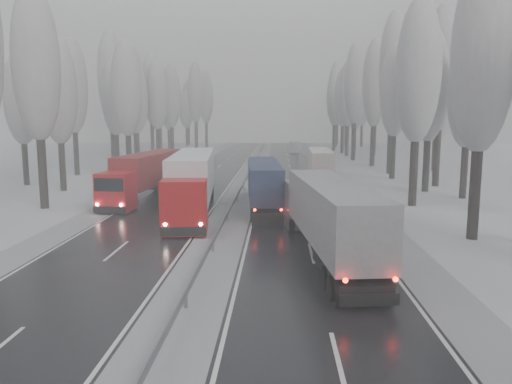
# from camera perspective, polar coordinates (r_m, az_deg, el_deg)

# --- Properties ---
(ground) EXTENTS (260.00, 260.00, 0.00)m
(ground) POSITION_cam_1_polar(r_m,az_deg,el_deg) (15.95, -10.72, -18.26)
(ground) COLOR silver
(ground) RESTS_ON ground
(carriageway_right) EXTENTS (7.50, 200.00, 0.03)m
(carriageway_right) POSITION_cam_1_polar(r_m,az_deg,el_deg) (44.46, 4.80, -0.78)
(carriageway_right) COLOR black
(carriageway_right) RESTS_ON ground
(carriageway_left) EXTENTS (7.50, 200.00, 0.03)m
(carriageway_left) POSITION_cam_1_polar(r_m,az_deg,el_deg) (45.26, -8.61, -0.68)
(carriageway_left) COLOR black
(carriageway_left) RESTS_ON ground
(median_slush) EXTENTS (3.00, 200.00, 0.04)m
(median_slush) POSITION_cam_1_polar(r_m,az_deg,el_deg) (44.56, -1.97, -0.73)
(median_slush) COLOR #9DA0A5
(median_slush) RESTS_ON ground
(shoulder_right) EXTENTS (2.40, 200.00, 0.04)m
(shoulder_right) POSITION_cam_1_polar(r_m,az_deg,el_deg) (44.94, 11.11, -0.80)
(shoulder_right) COLOR #9DA0A5
(shoulder_right) RESTS_ON ground
(shoulder_left) EXTENTS (2.40, 200.00, 0.04)m
(shoulder_left) POSITION_cam_1_polar(r_m,az_deg,el_deg) (46.46, -14.61, -0.62)
(shoulder_left) COLOR #9DA0A5
(shoulder_left) RESTS_ON ground
(median_guardrail) EXTENTS (0.12, 200.00, 0.76)m
(median_guardrail) POSITION_cam_1_polar(r_m,az_deg,el_deg) (44.45, -1.97, 0.00)
(median_guardrail) COLOR slate
(median_guardrail) RESTS_ON ground
(tree_16) EXTENTS (3.60, 3.60, 16.53)m
(tree_16) POSITION_cam_1_polar(r_m,az_deg,el_deg) (31.92, 24.58, 14.07)
(tree_16) COLOR black
(tree_16) RESTS_ON ground
(tree_18) EXTENTS (3.60, 3.60, 16.58)m
(tree_18) POSITION_cam_1_polar(r_m,az_deg,el_deg) (42.51, 18.05, 12.87)
(tree_18) COLOR black
(tree_18) RESTS_ON ground
(tree_19) EXTENTS (3.60, 3.60, 14.57)m
(tree_19) POSITION_cam_1_polar(r_m,az_deg,el_deg) (47.91, 23.15, 10.53)
(tree_19) COLOR black
(tree_19) RESTS_ON ground
(tree_20) EXTENTS (3.60, 3.60, 15.71)m
(tree_20) POSITION_cam_1_polar(r_m,az_deg,el_deg) (51.20, 19.28, 11.37)
(tree_20) COLOR black
(tree_20) RESTS_ON ground
(tree_21) EXTENTS (3.60, 3.60, 18.62)m
(tree_21) POSITION_cam_1_polar(r_m,az_deg,el_deg) (55.80, 20.42, 12.95)
(tree_21) COLOR black
(tree_21) RESTS_ON ground
(tree_22) EXTENTS (3.60, 3.60, 15.86)m
(tree_22) POSITION_cam_1_polar(r_m,az_deg,el_deg) (61.07, 15.63, 11.08)
(tree_22) COLOR black
(tree_22) RESTS_ON ground
(tree_23) EXTENTS (3.60, 3.60, 13.55)m
(tree_23) POSITION_cam_1_polar(r_m,az_deg,el_deg) (66.52, 20.14, 9.36)
(tree_23) COLOR black
(tree_23) RESTS_ON ground
(tree_24) EXTENTS (3.60, 3.60, 20.49)m
(tree_24) POSITION_cam_1_polar(r_m,az_deg,el_deg) (66.74, 15.41, 13.37)
(tree_24) COLOR black
(tree_24) RESTS_ON ground
(tree_25) EXTENTS (3.60, 3.60, 19.44)m
(tree_25) POSITION_cam_1_polar(r_m,az_deg,el_deg) (72.32, 20.14, 12.23)
(tree_25) COLOR black
(tree_25) RESTS_ON ground
(tree_26) EXTENTS (3.60, 3.60, 18.78)m
(tree_26) POSITION_cam_1_polar(r_m,az_deg,el_deg) (76.60, 13.40, 11.96)
(tree_26) COLOR black
(tree_26) RESTS_ON ground
(tree_27) EXTENTS (3.60, 3.60, 17.62)m
(tree_27) POSITION_cam_1_polar(r_m,az_deg,el_deg) (82.05, 17.85, 11.02)
(tree_27) COLOR black
(tree_27) RESTS_ON ground
(tree_28) EXTENTS (3.60, 3.60, 19.62)m
(tree_28) POSITION_cam_1_polar(r_m,az_deg,el_deg) (86.95, 11.25, 11.93)
(tree_28) COLOR black
(tree_28) RESTS_ON ground
(tree_29) EXTENTS (3.60, 3.60, 18.11)m
(tree_29) POSITION_cam_1_polar(r_m,az_deg,el_deg) (92.18, 15.47, 10.99)
(tree_29) COLOR black
(tree_29) RESTS_ON ground
(tree_30) EXTENTS (3.60, 3.60, 17.86)m
(tree_30) POSITION_cam_1_polar(r_m,az_deg,el_deg) (96.55, 10.48, 10.93)
(tree_30) COLOR black
(tree_30) RESTS_ON ground
(tree_31) EXTENTS (3.60, 3.60, 18.58)m
(tree_31) POSITION_cam_1_polar(r_m,az_deg,el_deg) (101.48, 13.54, 10.97)
(tree_31) COLOR black
(tree_31) RESTS_ON ground
(tree_32) EXTENTS (3.60, 3.60, 17.33)m
(tree_32) POSITION_cam_1_polar(r_m,az_deg,el_deg) (103.98, 9.93, 10.57)
(tree_32) COLOR black
(tree_32) RESTS_ON ground
(tree_33) EXTENTS (3.60, 3.60, 14.33)m
(tree_33) POSITION_cam_1_polar(r_m,az_deg,el_deg) (108.32, 11.30, 9.43)
(tree_33) COLOR black
(tree_33) RESTS_ON ground
(tree_34) EXTENTS (3.60, 3.60, 17.63)m
(tree_34) POSITION_cam_1_polar(r_m,az_deg,el_deg) (110.93, 8.99, 10.55)
(tree_34) COLOR black
(tree_34) RESTS_ON ground
(tree_35) EXTENTS (3.60, 3.60, 18.25)m
(tree_35) POSITION_cam_1_polar(r_m,az_deg,el_deg) (116.27, 13.36, 10.52)
(tree_35) COLOR black
(tree_35) RESTS_ON ground
(tree_36) EXTENTS (3.60, 3.60, 20.23)m
(tree_36) POSITION_cam_1_polar(r_m,az_deg,el_deg) (120.92, 9.10, 11.15)
(tree_36) COLOR black
(tree_36) RESTS_ON ground
(tree_37) EXTENTS (3.60, 3.60, 16.37)m
(tree_37) POSITION_cam_1_polar(r_m,az_deg,el_deg) (125.76, 12.07, 9.84)
(tree_37) COLOR black
(tree_37) RESTS_ON ground
(tree_38) EXTENTS (3.60, 3.60, 17.97)m
(tree_38) POSITION_cam_1_polar(r_m,az_deg,el_deg) (131.55, 9.30, 10.30)
(tree_38) COLOR black
(tree_38) RESTS_ON ground
(tree_39) EXTENTS (3.60, 3.60, 16.19)m
(tree_39) POSITION_cam_1_polar(r_m,az_deg,el_deg) (135.83, 10.28, 9.73)
(tree_39) COLOR black
(tree_39) RESTS_ON ground
(tree_58) EXTENTS (3.60, 3.60, 17.21)m
(tree_58) POSITION_cam_1_polar(r_m,az_deg,el_deg) (42.84, -23.85, 13.08)
(tree_58) COLOR black
(tree_58) RESTS_ON ground
(tree_60) EXTENTS (3.60, 3.60, 14.84)m
(tree_60) POSITION_cam_1_polar(r_m,az_deg,el_deg) (52.56, -21.67, 10.56)
(tree_60) COLOR black
(tree_60) RESTS_ON ground
(tree_61) EXTENTS (3.60, 3.60, 13.95)m
(tree_61) POSITION_cam_1_polar(r_m,az_deg,el_deg) (58.64, -25.26, 9.51)
(tree_61) COLOR black
(tree_61) RESTS_ON ground
(tree_62) EXTENTS (3.60, 3.60, 16.04)m
(tree_62) POSITION_cam_1_polar(r_m,az_deg,el_deg) (60.23, -14.58, 11.26)
(tree_62) COLOR black
(tree_62) RESTS_ON ground
(tree_63) EXTENTS (3.60, 3.60, 16.88)m
(tree_63) POSITION_cam_1_polar(r_m,az_deg,el_deg) (66.67, -20.21, 11.19)
(tree_63) COLOR black
(tree_63) RESTS_ON ground
(tree_64) EXTENTS (3.60, 3.60, 15.42)m
(tree_64) POSITION_cam_1_polar(r_m,az_deg,el_deg) (70.06, -15.83, 10.46)
(tree_64) COLOR black
(tree_64) RESTS_ON ground
(tree_65) EXTENTS (3.60, 3.60, 19.48)m
(tree_65) POSITION_cam_1_polar(r_m,az_deg,el_deg) (74.56, -16.27, 12.30)
(tree_65) COLOR black
(tree_65) RESTS_ON ground
(tree_66) EXTENTS (3.60, 3.60, 15.23)m
(tree_66) POSITION_cam_1_polar(r_m,az_deg,el_deg) (79.24, -13.55, 10.19)
(tree_66) COLOR black
(tree_66) RESTS_ON ground
(tree_67) EXTENTS (3.60, 3.60, 17.09)m
(tree_67) POSITION_cam_1_polar(r_m,az_deg,el_deg) (83.51, -13.75, 10.90)
(tree_67) COLOR black
(tree_67) RESTS_ON ground
(tree_68) EXTENTS (3.60, 3.60, 16.65)m
(tree_68) POSITION_cam_1_polar(r_m,az_deg,el_deg) (85.41, -11.28, 10.73)
(tree_68) COLOR black
(tree_68) RESTS_ON ground
(tree_69) EXTENTS (3.60, 3.60, 19.35)m
(tree_69) POSITION_cam_1_polar(r_m,az_deg,el_deg) (90.60, -13.74, 11.60)
(tree_69) COLOR black
(tree_69) RESTS_ON ground
(tree_70) EXTENTS (3.60, 3.60, 17.09)m
(tree_70) POSITION_cam_1_polar(r_m,az_deg,el_deg) (95.19, -9.68, 10.69)
(tree_70) COLOR black
(tree_70) RESTS_ON ground
(tree_71) EXTENTS (3.60, 3.60, 19.61)m
(tree_71) POSITION_cam_1_polar(r_m,az_deg,el_deg) (100.24, -11.93, 11.43)
(tree_71) COLOR black
(tree_71) RESTS_ON ground
(tree_72) EXTENTS (3.60, 3.60, 15.11)m
(tree_72) POSITION_cam_1_polar(r_m,az_deg,el_deg) (104.83, -9.99, 9.77)
(tree_72) COLOR black
(tree_72) RESTS_ON ground
(tree_73) EXTENTS (3.60, 3.60, 17.22)m
(tree_73) POSITION_cam_1_polar(r_m,az_deg,el_deg) (109.41, -11.05, 10.39)
(tree_73) COLOR black
(tree_73) RESTS_ON ground
(tree_74) EXTENTS (3.60, 3.60, 19.68)m
(tree_74) POSITION_cam_1_polar(r_m,az_deg,el_deg) (114.81, -6.94, 11.17)
(tree_74) COLOR black
(tree_74) RESTS_ON ground
(tree_75) EXTENTS (3.60, 3.60, 18.60)m
(tree_75) POSITION_cam_1_polar(r_m,az_deg,el_deg) (120.49, -10.98, 10.62)
(tree_75) COLOR black
(tree_75) RESTS_ON ground
(tree_76) EXTENTS (3.60, 3.60, 18.55)m
(tree_76) POSITION_cam_1_polar(r_m,az_deg,el_deg) (123.90, -5.74, 10.65)
(tree_76) COLOR black
(tree_76) RESTS_ON ground
(tree_77) EXTENTS (3.60, 3.60, 14.32)m
(tree_77) POSITION_cam_1_polar(r_m,az_deg,el_deg) (128.67, -7.97, 9.33)
(tree_77) COLOR black
(tree_77) RESTS_ON ground
(tree_78) EXTENTS (3.60, 3.60, 19.55)m
(tree_78) POSITION_cam_1_polar(r_m,az_deg,el_deg) (130.97, -6.88, 10.79)
(tree_78) COLOR black
(tree_78) RESTS_ON ground
(tree_79) EXTENTS (3.60, 3.60, 17.07)m
(tree_79) POSITION_cam_1_polar(r_m,az_deg,el_deg) (135.32, -7.76, 10.03)
(tree_79) COLOR black
(tree_79) RESTS_ON ground
(truck_grey_tarp) EXTENTS (4.16, 15.75, 4.00)m
(truck_grey_tarp) POSITION_cam_1_polar(r_m,az_deg,el_deg) (25.82, 8.09, -2.33)
(truck_grey_tarp) COLOR #4F4E54
(truck_grey_tarp) RESTS_ON ground
(truck_blue_box) EXTENTS (3.25, 14.61, 3.72)m
(truck_blue_box) POSITION_cam_1_polar(r_m,az_deg,el_deg) (39.84, 0.85, 1.31)
(truck_blue_box) COLOR #1E2A4C
(truck_blue_box) RESTS_ON ground
(truck_cream_box) EXTENTS (2.55, 14.18, 3.62)m
(truck_cream_box) POSITION_cam_1_polar(r_m,az_deg,el_deg) (57.24, 7.26, 3.37)
(truck_cream_box) COLOR #B6B3A2
(truck_cream_box) RESTS_ON ground
(box_truck_distant) EXTENTS (2.37, 6.80, 2.50)m
(box_truck_distant) POSITION_cam_1_polar(r_m,az_deg,el_deg) (103.27, 4.43, 5.19)
(box_truck_distant) COLOR silver
(box_truck_distant) RESTS_ON ground
(truck_red_white) EXTENTS (4.40, 17.61, 4.48)m
(truck_red_white) POSITION_cam_1_polar(r_m,az_deg,el_deg) (37.43, -7.28, 1.46)
(truck_red_white) COLOR #A7090B
(truck_red_white) RESTS_ON ground
(truck_red_red) EXTENTS (3.84, 15.72, 4.00)m
(truck_red_red) POSITION_cam_1_polar(r_m,az_deg,el_deg) (45.32, -12.40, 2.19)
(truck_red_red) COLOR #B00A10
(truck_red_red) RESTS_ON ground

